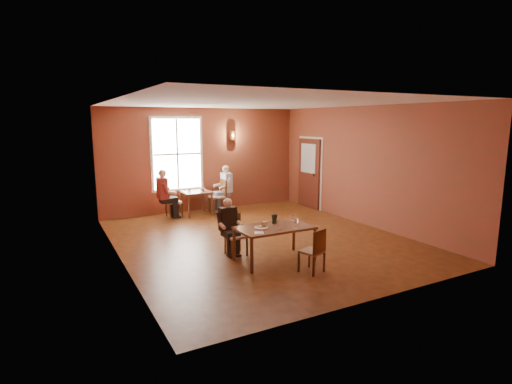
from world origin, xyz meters
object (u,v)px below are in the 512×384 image
main_table (274,244)px  chair_diner_maroon (174,201)px  diner_maroon (172,194)px  chair_empty (312,250)px  chair_diner_white (217,196)px  chair_diner_main (236,235)px  second_table (196,203)px  diner_main (236,229)px  diner_white (218,190)px

main_table → chair_diner_maroon: chair_diner_maroon is taller
diner_maroon → chair_empty: bearing=10.5°
chair_diner_maroon → chair_diner_white: bearing=90.0°
chair_diner_maroon → diner_maroon: (-0.03, 0.00, 0.22)m
chair_diner_maroon → chair_diner_main: bearing=2.3°
main_table → chair_empty: size_ratio=1.80×
chair_empty → chair_diner_maroon: bearing=81.6°
second_table → chair_diner_maroon: size_ratio=0.87×
chair_empty → chair_diner_white: size_ratio=0.83×
chair_diner_white → diner_maroon: diner_maroon is taller
chair_diner_main → chair_diner_white: size_ratio=0.85×
main_table → diner_maroon: size_ratio=1.09×
chair_diner_main → chair_diner_maroon: chair_diner_maroon is taller
chair_diner_main → diner_main: (0.00, -0.03, 0.14)m
chair_diner_main → diner_white: diner_white is taller
second_table → chair_diner_maroon: bearing=180.0°
diner_maroon → chair_diner_main: bearing=2.7°
chair_diner_white → chair_diner_maroon: (-1.30, 0.00, -0.04)m
diner_main → chair_empty: size_ratio=1.37×
chair_diner_main → diner_white: bearing=-107.7°
main_table → second_table: bearing=89.9°
chair_diner_white → chair_diner_maroon: size_ratio=1.09×
diner_main → diner_white: size_ratio=0.83×
chair_diner_main → chair_empty: bearing=118.3°
diner_main → second_table: (0.50, 3.73, -0.20)m
diner_main → diner_maroon: bearing=-87.3°
chair_diner_main → chair_empty: chair_diner_main is taller
main_table → diner_maroon: (-0.68, 4.35, 0.32)m
diner_main → chair_diner_maroon: 3.74m
diner_main → diner_white: (1.18, 3.73, 0.11)m
chair_empty → diner_white: 5.17m
chair_diner_white → chair_diner_maroon: 1.30m
second_table → diner_white: (0.68, 0.00, 0.32)m
main_table → chair_empty: 0.85m
chair_diner_maroon → diner_maroon: bearing=-90.0°
chair_empty → diner_maroon: size_ratio=0.60×
chair_diner_white → diner_maroon: 1.34m
chair_diner_main → chair_diner_maroon: (-0.15, 3.70, 0.03)m
chair_diner_maroon → diner_maroon: size_ratio=0.67×
diner_white → chair_diner_white: bearing=90.0°
chair_diner_maroon → chair_empty: bearing=10.2°
chair_empty → diner_white: diner_white is taller
chair_diner_main → diner_main: 0.14m
main_table → diner_white: (0.68, 4.35, 0.32)m
main_table → chair_diner_white: (0.65, 4.35, 0.14)m
chair_diner_white → main_table: bearing=171.5°
main_table → diner_main: 0.82m
main_table → chair_empty: chair_empty is taller
second_table → chair_diner_maroon: 0.66m
main_table → diner_main: size_ratio=1.32×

